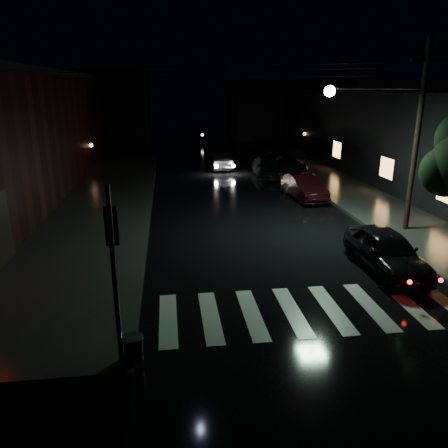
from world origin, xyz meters
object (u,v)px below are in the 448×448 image
object	(u,v)px
parked_car_a	(386,251)
parked_car_c	(268,167)
parked_car_d	(282,162)
oncoming_car	(218,160)
parked_car_b	(304,187)

from	to	relation	value
parked_car_a	parked_car_c	xyz separation A→B (m)	(-0.30, 17.37, -0.08)
parked_car_d	oncoming_car	bearing A→B (deg)	149.57
parked_car_a	oncoming_car	xyz separation A→B (m)	(-3.54, 20.74, -0.03)
parked_car_b	parked_car_a	bearing A→B (deg)	-95.42
parked_car_d	oncoming_car	size ratio (longest dim) A/B	1.26
parked_car_a	parked_car_b	bearing A→B (deg)	88.71
parked_car_c	parked_car_a	bearing A→B (deg)	-87.73
parked_car_c	parked_car_d	size ratio (longest dim) A/B	0.84
parked_car_b	parked_car_d	distance (m)	8.41
parked_car_d	parked_car_b	bearing A→B (deg)	-103.28
parked_car_b	parked_car_c	distance (m)	6.99
parked_car_d	oncoming_car	world-z (taller)	parked_car_d
parked_car_b	oncoming_car	distance (m)	11.01
parked_car_a	parked_car_b	distance (m)	10.41
parked_car_a	parked_car_d	bearing A→B (deg)	86.80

